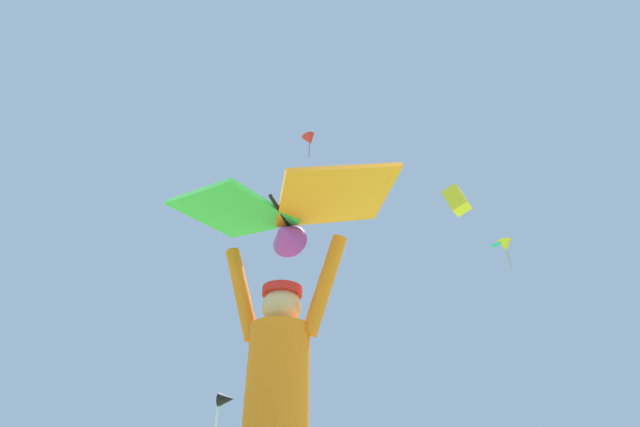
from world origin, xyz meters
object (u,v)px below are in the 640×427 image
object	(u,v)px
held_stunt_kite	(283,214)
distant_kite_red_low_left	(309,140)
distant_kite_yellow_high_left	(505,245)
kite_flyer_person	(276,410)
marker_flag	(224,409)
distant_kite_teal_overhead_distant	(496,244)
distant_kite_magenta_mid_right	(239,271)
distant_kite_yellow_mid_left	(457,200)

from	to	relation	value
held_stunt_kite	distant_kite_red_low_left	distance (m)	27.77
held_stunt_kite	distant_kite_yellow_high_left	bearing A→B (deg)	71.04
kite_flyer_person	marker_flag	size ratio (longest dim) A/B	0.93
held_stunt_kite	distant_kite_red_low_left	bearing A→B (deg)	101.23
distant_kite_teal_overhead_distant	distant_kite_magenta_mid_right	bearing A→B (deg)	-162.88
distant_kite_yellow_mid_left	distant_kite_yellow_high_left	bearing A→B (deg)	66.30
held_stunt_kite	distant_kite_yellow_high_left	xyz separation A→B (m)	(9.20, 26.79, 13.38)
distant_kite_red_low_left	marker_flag	xyz separation A→B (m)	(1.50, -14.21, -19.52)
marker_flag	distant_kite_yellow_high_left	bearing A→B (deg)	61.44
distant_kite_magenta_mid_right	held_stunt_kite	bearing A→B (deg)	-67.78
kite_flyer_person	distant_kite_magenta_mid_right	xyz separation A→B (m)	(-6.66, 16.23, 8.89)
distant_kite_magenta_mid_right	distant_kite_teal_overhead_distant	world-z (taller)	distant_kite_teal_overhead_distant
distant_kite_teal_overhead_distant	distant_kite_red_low_left	world-z (taller)	distant_kite_red_low_left
kite_flyer_person	held_stunt_kite	bearing A→B (deg)	-94.69
distant_kite_red_low_left	distant_kite_yellow_mid_left	world-z (taller)	distant_kite_red_low_left
distant_kite_teal_overhead_distant	held_stunt_kite	bearing A→B (deg)	-108.55
distant_kite_magenta_mid_right	distant_kite_red_low_left	size ratio (longest dim) A/B	0.28
held_stunt_kite	distant_kite_teal_overhead_distant	xyz separation A→B (m)	(6.87, 20.46, 10.26)
distant_kite_teal_overhead_distant	marker_flag	bearing A→B (deg)	-121.72
kite_flyer_person	marker_flag	xyz separation A→B (m)	(-2.41, 5.40, 0.86)
distant_kite_magenta_mid_right	distant_kite_teal_overhead_distant	bearing A→B (deg)	17.12
distant_kite_magenta_mid_right	marker_flag	size ratio (longest dim) A/B	0.31
distant_kite_red_low_left	distant_kite_yellow_high_left	distance (m)	16.01
distant_kite_magenta_mid_right	marker_flag	xyz separation A→B (m)	(4.25, -10.83, -8.03)
kite_flyer_person	distant_kite_yellow_mid_left	size ratio (longest dim) A/B	1.34
held_stunt_kite	distant_kite_yellow_high_left	world-z (taller)	distant_kite_yellow_high_left
distant_kite_red_low_left	marker_flag	distance (m)	24.19
distant_kite_yellow_mid_left	distant_kite_red_low_left	bearing A→B (deg)	152.43
kite_flyer_person	distant_kite_teal_overhead_distant	size ratio (longest dim) A/B	2.75
kite_flyer_person	distant_kite_magenta_mid_right	world-z (taller)	distant_kite_magenta_mid_right
kite_flyer_person	distant_kite_teal_overhead_distant	xyz separation A→B (m)	(6.86, 20.40, 11.43)
held_stunt_kite	distant_kite_teal_overhead_distant	world-z (taller)	distant_kite_teal_overhead_distant
distant_kite_teal_overhead_distant	distant_kite_yellow_mid_left	bearing A→B (deg)	-117.77
distant_kite_red_low_left	held_stunt_kite	bearing A→B (deg)	-78.77
distant_kite_yellow_mid_left	distant_kite_yellow_high_left	xyz separation A→B (m)	(4.98, 11.35, 3.21)
held_stunt_kite	distant_kite_yellow_mid_left	distance (m)	18.96
distant_kite_magenta_mid_right	distant_kite_teal_overhead_distant	size ratio (longest dim) A/B	0.91
kite_flyer_person	distant_kite_yellow_high_left	xyz separation A→B (m)	(9.20, 26.72, 14.55)
kite_flyer_person	held_stunt_kite	distance (m)	1.18
distant_kite_red_low_left	distant_kite_yellow_mid_left	size ratio (longest dim) A/B	1.56
distant_kite_magenta_mid_right	distant_kite_yellow_mid_left	world-z (taller)	distant_kite_yellow_mid_left
marker_flag	distant_kite_magenta_mid_right	bearing A→B (deg)	111.44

